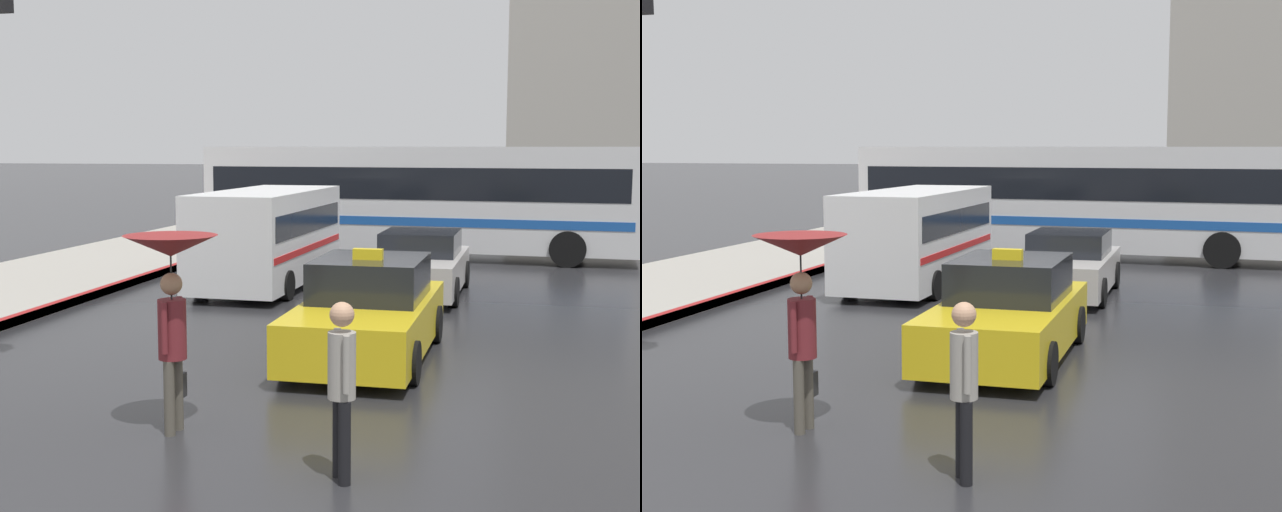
{
  "view_description": "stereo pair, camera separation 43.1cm",
  "coord_description": "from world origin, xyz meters",
  "views": [
    {
      "loc": [
        3.85,
        -5.69,
        3.15
      ],
      "look_at": [
        0.42,
        8.2,
        1.4
      ],
      "focal_mm": 50.0,
      "sensor_mm": 36.0,
      "label": 1
    },
    {
      "loc": [
        4.27,
        -5.58,
        3.15
      ],
      "look_at": [
        0.42,
        8.2,
        1.4
      ],
      "focal_mm": 50.0,
      "sensor_mm": 36.0,
      "label": 2
    }
  ],
  "objects": [
    {
      "name": "pedestrian_with_umbrella",
      "position": [
        -0.02,
        3.23,
        1.76
      ],
      "size": [
        1.03,
        1.03,
        2.21
      ],
      "rotation": [
        0.0,
        0.0,
        1.54
      ],
      "color": "#4C473D",
      "rests_on": "ground_plane"
    },
    {
      "name": "sedan_red",
      "position": [
        1.39,
        13.19,
        0.63
      ],
      "size": [
        1.91,
        4.16,
        1.35
      ],
      "rotation": [
        0.0,
        0.0,
        3.14
      ],
      "color": "#B7B2AD",
      "rests_on": "ground_plane"
    },
    {
      "name": "taxi",
      "position": [
        1.4,
        7.25,
        0.68
      ],
      "size": [
        1.91,
        4.36,
        1.66
      ],
      "rotation": [
        0.0,
        0.0,
        3.14
      ],
      "color": "gold",
      "rests_on": "ground_plane"
    },
    {
      "name": "city_bus",
      "position": [
        0.39,
        19.97,
        1.76
      ],
      "size": [
        12.43,
        3.3,
        3.16
      ],
      "rotation": [
        0.0,
        0.0,
        -1.64
      ],
      "color": "silver",
      "rests_on": "ground_plane"
    },
    {
      "name": "ambulance_van",
      "position": [
        -2.1,
        13.46,
        1.22
      ],
      "size": [
        2.17,
        5.56,
        2.19
      ],
      "rotation": [
        0.0,
        0.0,
        3.12
      ],
      "color": "silver",
      "rests_on": "ground_plane"
    },
    {
      "name": "pedestrian_man",
      "position": [
        2.1,
        2.26,
        1.0
      ],
      "size": [
        0.36,
        0.4,
        1.72
      ],
      "rotation": [
        0.0,
        0.0,
        -1.1
      ],
      "color": "black",
      "rests_on": "ground_plane"
    }
  ]
}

